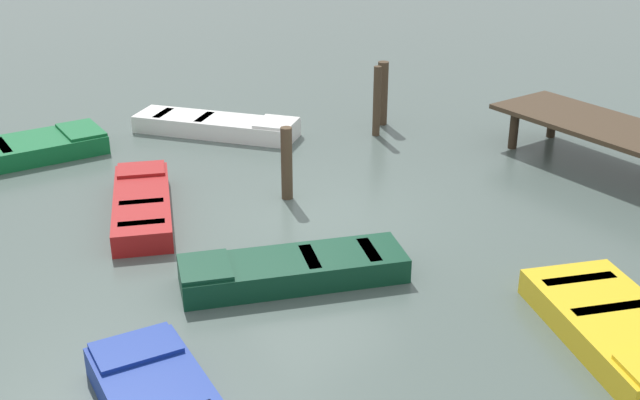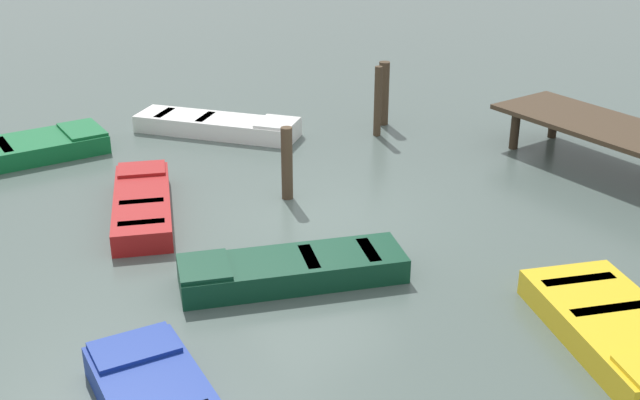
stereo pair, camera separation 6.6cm
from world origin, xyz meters
TOP-DOWN VIEW (x-y plane):
  - ground_plane at (0.00, 0.00)m, footprint 80.00×80.00m
  - dock_segment at (1.10, 6.48)m, footprint 5.53×2.35m
  - rowboat_white at (-5.25, 0.26)m, footprint 3.56×3.41m
  - rowboat_red at (-1.74, -2.79)m, footprint 3.43×2.02m
  - rowboat_dark_green at (1.80, -1.57)m, footprint 2.00×3.68m
  - rowboat_green at (-5.88, -4.16)m, footprint 1.54×3.71m
  - rowboat_yellow at (5.56, 1.49)m, footprint 3.34×2.30m
  - mooring_piling_mid_left at (-1.08, -0.10)m, footprint 0.22×0.22m
  - mooring_piling_near_left at (-3.90, 4.05)m, footprint 0.26×0.26m
  - mooring_piling_center at (-3.28, 3.46)m, footprint 0.17×0.17m

SIDE VIEW (x-z plane):
  - ground_plane at x=0.00m, z-range 0.00..0.00m
  - rowboat_white at x=-5.25m, z-range -0.01..0.45m
  - rowboat_green at x=-5.88m, z-range -0.01..0.45m
  - rowboat_dark_green at x=1.80m, z-range -0.01..0.45m
  - rowboat_red at x=-1.74m, z-range -0.01..0.45m
  - rowboat_yellow at x=5.56m, z-range -0.01..0.45m
  - mooring_piling_mid_left at x=-1.08m, z-range 0.00..1.45m
  - mooring_piling_near_left at x=-3.90m, z-range 0.00..1.56m
  - mooring_piling_center at x=-3.28m, z-range 0.00..1.66m
  - dock_segment at x=1.10m, z-range 0.37..1.32m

